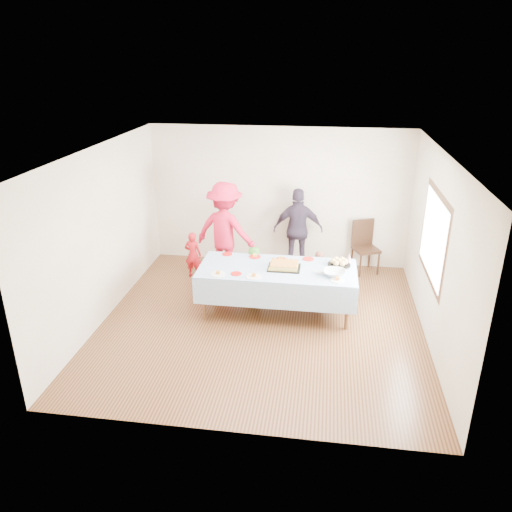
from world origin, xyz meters
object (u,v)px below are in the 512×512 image
(birthday_cake, at_px, (284,266))
(adult_left, at_px, (225,231))
(dining_chair, at_px, (364,243))
(party_table, at_px, (277,271))

(birthday_cake, height_order, adult_left, adult_left)
(adult_left, bearing_deg, dining_chair, -150.40)
(dining_chair, relative_size, adult_left, 0.55)
(party_table, bearing_deg, birthday_cake, 4.39)
(party_table, xyz_separation_m, dining_chair, (1.49, 1.90, -0.16))
(party_table, xyz_separation_m, birthday_cake, (0.11, 0.01, 0.10))
(birthday_cake, relative_size, adult_left, 0.28)
(party_table, height_order, birthday_cake, birthday_cake)
(birthday_cake, relative_size, dining_chair, 0.51)
(dining_chair, distance_m, adult_left, 2.69)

